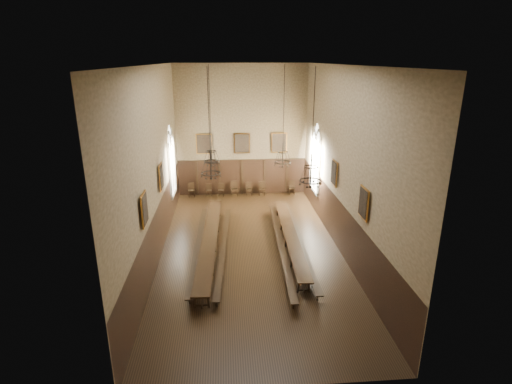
{
  "coord_description": "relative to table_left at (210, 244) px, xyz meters",
  "views": [
    {
      "loc": [
        -1.2,
        -18.31,
        9.28
      ],
      "look_at": [
        0.39,
        1.5,
        2.61
      ],
      "focal_mm": 28.0,
      "sensor_mm": 36.0,
      "label": 1
    }
  ],
  "objects": [
    {
      "name": "table_left",
      "position": [
        0.0,
        0.0,
        0.0
      ],
      "size": [
        1.14,
        10.6,
        0.83
      ],
      "rotation": [
        0.0,
        0.0,
        -0.04
      ],
      "color": "black",
      "rests_on": "floor"
    },
    {
      "name": "window_left",
      "position": [
        -2.38,
        5.55,
        2.99
      ],
      "size": [
        0.2,
        2.2,
        4.6
      ],
      "primitive_type": null,
      "color": "white",
      "rests_on": "wall_left"
    },
    {
      "name": "wainscot_panelling",
      "position": [
        2.05,
        0.05,
        0.84
      ],
      "size": [
        9.0,
        18.0,
        2.5
      ],
      "primitive_type": null,
      "color": "black",
      "rests_on": "floor"
    },
    {
      "name": "chandelier_front_right",
      "position": [
        4.37,
        -2.7,
        4.34
      ],
      "size": [
        0.93,
        0.93,
        4.7
      ],
      "color": "black",
      "rests_on": "ceiling"
    },
    {
      "name": "chair_3",
      "position": [
        1.47,
        8.63,
        -0.1
      ],
      "size": [
        0.49,
        0.49,
        1.04
      ],
      "rotation": [
        0.0,
        0.0,
        0.07
      ],
      "color": "black",
      "rests_on": "floor"
    },
    {
      "name": "portrait_back_2",
      "position": [
        4.65,
        8.93,
        3.29
      ],
      "size": [
        1.1,
        0.12,
        1.4
      ],
      "color": "#B5782B",
      "rests_on": "wall_back"
    },
    {
      "name": "wall_front",
      "position": [
        2.05,
        -8.96,
        4.09
      ],
      "size": [
        9.0,
        0.02,
        9.0
      ],
      "primitive_type": "cube",
      "color": "#917E59",
      "rests_on": "ground"
    },
    {
      "name": "ceiling",
      "position": [
        2.05,
        0.05,
        8.6
      ],
      "size": [
        9.0,
        18.0,
        0.02
      ],
      "primitive_type": "cube",
      "color": "black",
      "rests_on": "ground"
    },
    {
      "name": "chair_0",
      "position": [
        -1.54,
        8.59,
        -0.11
      ],
      "size": [
        0.51,
        0.51,
        1.0
      ],
      "rotation": [
        0.0,
        0.0,
        0.16
      ],
      "color": "black",
      "rests_on": "floor"
    },
    {
      "name": "wall_left",
      "position": [
        -2.46,
        0.05,
        4.09
      ],
      "size": [
        0.02,
        18.0,
        9.0
      ],
      "primitive_type": "cube",
      "color": "#917E59",
      "rests_on": "ground"
    },
    {
      "name": "table_right",
      "position": [
        4.11,
        0.25,
        -0.04
      ],
      "size": [
        0.96,
        9.51,
        0.74
      ],
      "rotation": [
        0.0,
        0.0,
        -0.03
      ],
      "color": "black",
      "rests_on": "floor"
    },
    {
      "name": "bench_left_outer",
      "position": [
        -0.59,
        0.08,
        -0.13
      ],
      "size": [
        0.5,
        9.83,
        0.44
      ],
      "rotation": [
        0.0,
        0.0,
        -0.02
      ],
      "color": "black",
      "rests_on": "floor"
    },
    {
      "name": "portrait_right_0",
      "position": [
        6.43,
        1.05,
        3.29
      ],
      "size": [
        0.12,
        1.0,
        1.3
      ],
      "color": "#B5782B",
      "rests_on": "wall_right"
    },
    {
      "name": "portrait_left_0",
      "position": [
        -2.33,
        1.05,
        3.29
      ],
      "size": [
        0.12,
        1.0,
        1.3
      ],
      "color": "#B5782B",
      "rests_on": "wall_left"
    },
    {
      "name": "floor",
      "position": [
        2.05,
        0.05,
        -0.42
      ],
      "size": [
        9.0,
        18.0,
        0.02
      ],
      "primitive_type": "cube",
      "color": "black",
      "rests_on": "ground"
    },
    {
      "name": "portrait_back_0",
      "position": [
        -0.55,
        8.93,
        3.29
      ],
      "size": [
        1.1,
        0.12,
        1.4
      ],
      "color": "#B5782B",
      "rests_on": "wall_back"
    },
    {
      "name": "chair_4",
      "position": [
        2.5,
        8.63,
        -0.13
      ],
      "size": [
        0.44,
        0.44,
        0.93
      ],
      "rotation": [
        0.0,
        0.0,
        0.06
      ],
      "color": "black",
      "rests_on": "floor"
    },
    {
      "name": "chair_2",
      "position": [
        0.53,
        8.59,
        -0.14
      ],
      "size": [
        0.45,
        0.45,
        0.91
      ],
      "rotation": [
        0.0,
        0.0,
        -0.11
      ],
      "color": "black",
      "rests_on": "floor"
    },
    {
      "name": "chair_1",
      "position": [
        -0.34,
        8.61,
        -0.14
      ],
      "size": [
        0.41,
        0.41,
        0.89
      ],
      "rotation": [
        0.0,
        0.0,
        -0.04
      ],
      "color": "black",
      "rests_on": "floor"
    },
    {
      "name": "window_right",
      "position": [
        6.48,
        5.55,
        2.99
      ],
      "size": [
        0.2,
        2.2,
        4.6
      ],
      "primitive_type": null,
      "color": "white",
      "rests_on": "wall_right"
    },
    {
      "name": "chair_7",
      "position": [
        5.59,
        8.63,
        -0.12
      ],
      "size": [
        0.45,
        0.45,
        0.98
      ],
      "rotation": [
        0.0,
        0.0,
        -0.05
      ],
      "color": "black",
      "rests_on": "floor"
    },
    {
      "name": "chandelier_front_left",
      "position": [
        0.26,
        -2.12,
        4.61
      ],
      "size": [
        0.82,
        0.82,
        4.43
      ],
      "color": "black",
      "rests_on": "ceiling"
    },
    {
      "name": "bench_right_inner",
      "position": [
        3.55,
        -0.2,
        -0.11
      ],
      "size": [
        0.7,
        10.64,
        0.48
      ],
      "rotation": [
        0.0,
        0.0,
        -0.04
      ],
      "color": "black",
      "rests_on": "floor"
    },
    {
      "name": "chandelier_back_right",
      "position": [
        3.97,
        2.5,
        3.86
      ],
      "size": [
        0.9,
        0.9,
        5.22
      ],
      "color": "black",
      "rests_on": "ceiling"
    },
    {
      "name": "portrait_back_1",
      "position": [
        2.05,
        8.93,
        3.29
      ],
      "size": [
        1.1,
        0.12,
        1.4
      ],
      "color": "#B5782B",
      "rests_on": "wall_back"
    },
    {
      "name": "wall_right",
      "position": [
        6.56,
        0.05,
        4.09
      ],
      "size": [
        0.02,
        18.0,
        9.0
      ],
      "primitive_type": "cube",
      "color": "#917E59",
      "rests_on": "ground"
    },
    {
      "name": "chair_5",
      "position": [
        3.44,
        8.54,
        -0.11
      ],
      "size": [
        0.45,
        0.45,
        0.99
      ],
      "rotation": [
        0.0,
        0.0,
        -0.03
      ],
      "color": "black",
      "rests_on": "floor"
    },
    {
      "name": "chandelier_back_left",
      "position": [
        0.16,
        2.53,
        3.99
      ],
      "size": [
        0.85,
        0.85,
        5.09
      ],
      "color": "black",
      "rests_on": "ceiling"
    },
    {
      "name": "bench_right_outer",
      "position": [
        4.56,
        0.26,
        -0.11
      ],
      "size": [
        0.62,
        10.61,
        0.48
      ],
      "rotation": [
        0.0,
        0.0,
        -0.03
      ],
      "color": "black",
      "rests_on": "floor"
    },
    {
      "name": "bench_left_inner",
      "position": [
        0.68,
        -0.17,
        -0.13
      ],
      "size": [
        0.92,
        9.88,
        0.44
      ],
      "rotation": [
        0.0,
        0.0,
        -0.06
      ],
      "color": "black",
      "rests_on": "floor"
    },
    {
      "name": "portrait_left_1",
      "position": [
        -2.33,
        -3.45,
        3.29
      ],
      "size": [
        0.12,
        1.0,
        1.3
      ],
      "color": "#B5782B",
      "rests_on": "wall_left"
    },
    {
      "name": "portrait_right_1",
      "position": [
        6.43,
        -3.45,
        3.29
      ],
      "size": [
        0.12,
        1.0,
        1.3
      ],
      "color": "#B5782B",
      "rests_on": "wall_right"
    },
    {
      "name": "wall_back",
      "position": [
        2.05,
        9.06,
        4.09
      ],
      "size": [
        9.0,
        0.02,
        9.0
      ],
      "primitive_type": "cube",
      "color": "#917E59",
      "rests_on": "ground"
    }
  ]
}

